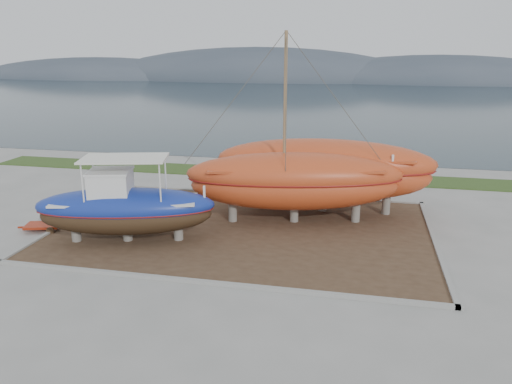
% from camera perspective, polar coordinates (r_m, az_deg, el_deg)
% --- Properties ---
extents(ground, '(140.00, 140.00, 0.00)m').
position_cam_1_polar(ground, '(21.35, -3.97, -8.00)').
color(ground, gray).
rests_on(ground, ground).
extents(dirt_patch, '(18.00, 12.00, 0.06)m').
position_cam_1_polar(dirt_patch, '(24.92, -1.45, -4.26)').
color(dirt_patch, '#422D1E').
rests_on(dirt_patch, ground).
extents(curb_frame, '(18.60, 12.60, 0.15)m').
position_cam_1_polar(curb_frame, '(24.90, -1.45, -4.16)').
color(curb_frame, gray).
rests_on(curb_frame, ground).
extents(grass_strip, '(44.00, 3.00, 0.08)m').
position_cam_1_polar(grass_strip, '(35.71, 2.84, 2.07)').
color(grass_strip, '#284219').
rests_on(grass_strip, ground).
extents(sea, '(260.00, 100.00, 0.04)m').
position_cam_1_polar(sea, '(89.29, 8.59, 10.38)').
color(sea, '#182830').
rests_on(sea, ground).
extents(mountain_ridge, '(200.00, 36.00, 20.00)m').
position_cam_1_polar(mountain_ridge, '(144.07, 10.06, 12.45)').
color(mountain_ridge, '#333D49').
rests_on(mountain_ridge, ground).
extents(blue_caique, '(8.58, 4.50, 3.95)m').
position_cam_1_polar(blue_caique, '(23.58, -14.74, -0.86)').
color(blue_caique, navy).
rests_on(blue_caique, dirt_patch).
extents(white_dinghy, '(4.35, 2.08, 1.26)m').
position_cam_1_polar(white_dinghy, '(27.03, -13.24, -1.57)').
color(white_dinghy, silver).
rests_on(white_dinghy, dirt_patch).
extents(orange_sailboat, '(11.45, 5.39, 9.45)m').
position_cam_1_polar(orange_sailboat, '(24.85, 4.59, 6.99)').
color(orange_sailboat, '#B13F1B').
rests_on(orange_sailboat, dirt_patch).
extents(orange_bare_hull, '(11.88, 3.83, 3.87)m').
position_cam_1_polar(orange_bare_hull, '(27.36, 7.73, 1.77)').
color(orange_bare_hull, '#B13F1B').
rests_on(orange_bare_hull, dirt_patch).
extents(red_trailer, '(2.68, 1.85, 0.35)m').
position_cam_1_polar(red_trailer, '(26.89, -23.14, -3.73)').
color(red_trailer, '#9D2811').
rests_on(red_trailer, ground).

